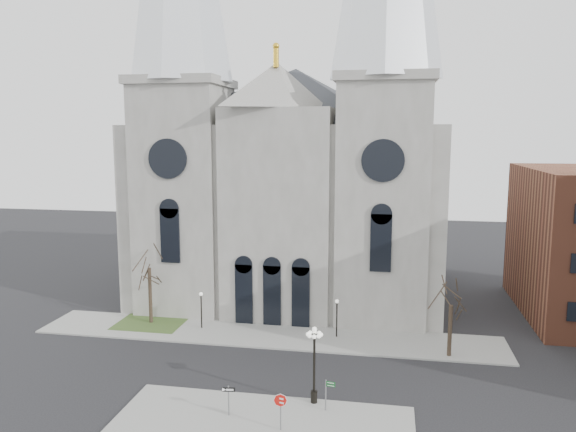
% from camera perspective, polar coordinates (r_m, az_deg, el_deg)
% --- Properties ---
extents(ground, '(160.00, 160.00, 0.00)m').
position_cam_1_polar(ground, '(39.61, -5.84, -17.50)').
color(ground, black).
rests_on(ground, ground).
extents(sidewalk_far, '(40.00, 6.00, 0.14)m').
position_cam_1_polar(sidewalk_far, '(49.38, -2.21, -11.97)').
color(sidewalk_far, gray).
rests_on(sidewalk_far, ground).
extents(grass_patch, '(6.00, 5.00, 0.18)m').
position_cam_1_polar(grass_patch, '(53.61, -13.72, -10.52)').
color(grass_patch, '#344F22').
rests_on(grass_patch, ground).
extents(cathedral, '(33.00, 26.66, 54.00)m').
position_cam_1_polar(cathedral, '(57.91, 0.28, 9.63)').
color(cathedral, gray).
rests_on(cathedral, ground).
extents(tree_left, '(3.20, 3.20, 7.50)m').
position_cam_1_polar(tree_left, '(52.10, -13.93, -4.79)').
color(tree_left, '#2C2319').
rests_on(tree_left, ground).
extents(tree_right, '(3.20, 3.20, 6.00)m').
position_cam_1_polar(tree_right, '(45.27, 16.25, -8.36)').
color(tree_right, '#2C2319').
rests_on(tree_right, ground).
extents(ped_lamp_left, '(0.32, 0.32, 3.26)m').
position_cam_1_polar(ped_lamp_left, '(50.69, -8.81, -8.82)').
color(ped_lamp_left, black).
rests_on(ped_lamp_left, sidewalk_far).
extents(ped_lamp_right, '(0.32, 0.32, 3.26)m').
position_cam_1_polar(ped_lamp_right, '(48.22, 4.98, -9.66)').
color(ped_lamp_right, black).
rests_on(ped_lamp_right, sidewalk_far).
extents(stop_sign, '(0.78, 0.26, 2.26)m').
position_cam_1_polar(stop_sign, '(34.26, -0.75, -18.53)').
color(stop_sign, slate).
rests_on(stop_sign, sidewalk_near).
extents(globe_lamp, '(1.18, 1.18, 5.06)m').
position_cam_1_polar(globe_lamp, '(36.71, 2.69, -13.96)').
color(globe_lamp, black).
rests_on(globe_lamp, sidewalk_near).
extents(one_way_sign, '(0.83, 0.15, 1.91)m').
position_cam_1_polar(one_way_sign, '(36.12, -6.06, -17.63)').
color(one_way_sign, slate).
rests_on(one_way_sign, sidewalk_near).
extents(street_name_sign, '(0.64, 0.14, 2.00)m').
position_cam_1_polar(street_name_sign, '(36.60, 3.99, -17.43)').
color(street_name_sign, slate).
rests_on(street_name_sign, sidewalk_near).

